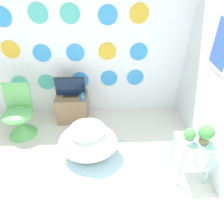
% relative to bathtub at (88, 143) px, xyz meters
% --- Properties ---
extents(wall_back_dotted, '(4.56, 0.05, 2.60)m').
position_rel_bathtub_xyz_m(wall_back_dotted, '(-0.20, 1.16, 1.04)').
color(wall_back_dotted, white).
rests_on(wall_back_dotted, ground_plane).
extents(wall_right, '(0.06, 3.17, 2.60)m').
position_rel_bathtub_xyz_m(wall_right, '(1.60, 0.06, 1.05)').
color(wall_right, silver).
rests_on(wall_right, ground_plane).
extents(rug, '(0.98, 0.79, 0.01)m').
position_rel_bathtub_xyz_m(rug, '(0.04, -0.10, -0.25)').
color(rug, silver).
rests_on(rug, ground_plane).
extents(bathtub, '(0.81, 0.61, 0.51)m').
position_rel_bathtub_xyz_m(bathtub, '(0.00, 0.00, 0.00)').
color(bathtub, white).
rests_on(bathtub, ground_plane).
extents(chair, '(0.47, 0.47, 0.82)m').
position_rel_bathtub_xyz_m(chair, '(-1.09, 0.53, 0.01)').
color(chair, '#66C166').
rests_on(chair, ground_plane).
extents(tv_cabinet, '(0.52, 0.43, 0.47)m').
position_rel_bathtub_xyz_m(tv_cabinet, '(-0.31, 0.90, -0.02)').
color(tv_cabinet, '#8E704C').
rests_on(tv_cabinet, ground_plane).
extents(tv, '(0.48, 0.12, 0.33)m').
position_rel_bathtub_xyz_m(tv, '(-0.31, 0.90, 0.36)').
color(tv, black).
rests_on(tv, tv_cabinet).
extents(vase, '(0.07, 0.07, 0.13)m').
position_rel_bathtub_xyz_m(vase, '(-0.10, 0.75, 0.27)').
color(vase, '#2D72B7').
rests_on(vase, tv_cabinet).
extents(side_table, '(0.40, 0.39, 0.57)m').
position_rel_bathtub_xyz_m(side_table, '(1.30, -0.36, 0.19)').
color(side_table, '#99E0D8').
rests_on(side_table, ground_plane).
extents(potted_plant_left, '(0.14, 0.14, 0.20)m').
position_rel_bathtub_xyz_m(potted_plant_left, '(1.21, -0.36, 0.42)').
color(potted_plant_left, white).
rests_on(potted_plant_left, side_table).
extents(potted_plant_right, '(0.18, 0.18, 0.25)m').
position_rel_bathtub_xyz_m(potted_plant_right, '(1.39, -0.37, 0.45)').
color(potted_plant_right, '#8C6B4C').
rests_on(potted_plant_right, side_table).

